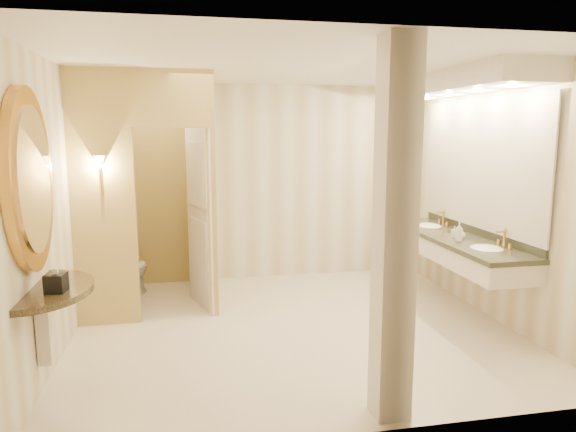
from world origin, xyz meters
name	(u,v)px	position (x,y,z in m)	size (l,w,h in m)	color
floor	(293,327)	(0.00, 0.00, 0.00)	(4.50, 4.50, 0.00)	beige
ceiling	(293,65)	(0.00, 0.00, 2.70)	(4.50, 4.50, 0.00)	white
wall_back	(264,183)	(0.00, 2.00, 1.35)	(4.50, 0.02, 2.70)	beige
wall_front	(356,243)	(0.00, -2.00, 1.35)	(4.50, 0.02, 2.70)	beige
wall_left	(59,208)	(-2.25, 0.00, 1.35)	(0.02, 4.00, 2.70)	beige
wall_right	(492,196)	(2.25, 0.00, 1.35)	(0.02, 4.00, 2.70)	beige
toilet_closet	(182,190)	(-1.12, 0.97, 1.39)	(1.50, 1.55, 2.70)	tan
wall_sconce	(100,164)	(-1.93, 0.43, 1.73)	(0.14, 0.14, 0.42)	gold
vanity	(460,170)	(1.98, 0.22, 1.63)	(0.75, 2.59, 2.09)	beige
console_shelf	(32,227)	(-2.21, -0.99, 1.35)	(1.07, 1.07, 1.98)	black
pillar	(395,234)	(0.35, -1.80, 1.35)	(0.25, 0.25, 2.70)	beige
tissue_box	(56,283)	(-2.04, -1.13, 0.95)	(0.14, 0.14, 0.14)	black
toilet	(129,270)	(-1.81, 1.42, 0.34)	(0.38, 0.66, 0.68)	white
soap_bottle_a	(454,232)	(1.90, 0.15, 0.94)	(0.06, 0.06, 0.13)	beige
soap_bottle_b	(462,234)	(1.94, 0.06, 0.93)	(0.09, 0.09, 0.11)	silver
soap_bottle_c	(459,232)	(1.82, -0.08, 0.98)	(0.08, 0.08, 0.21)	#C6B28C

